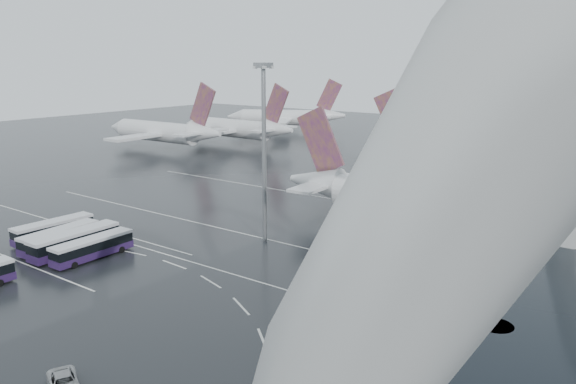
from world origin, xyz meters
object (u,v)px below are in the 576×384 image
Objects in this scene: bus_row_near_a at (53,229)px; gse_cart_belly_b at (471,239)px; floodlight_mast at (264,132)px; bus_row_near_c at (75,241)px; bus_row_near_b at (59,238)px; gse_cart_belly_e at (473,233)px; airliner_gate_c at (548,137)px; jet_remote_west at (164,132)px; airliner_gate_b at (489,157)px; van_curve_a at (64,383)px; jet_remote_mid at (238,129)px; airliner_main at (439,206)px; jet_remote_far at (288,118)px; gse_cart_belly_c at (366,235)px; bus_row_near_d at (92,247)px.

gse_cart_belly_b is (52.35, 36.28, -0.98)m from bus_row_near_a.
bus_row_near_c is at bearing -132.28° from floodlight_mast.
gse_cart_belly_e is at bearing -52.97° from bus_row_near_b.
airliner_gate_c is 1.13× the size of jet_remote_west.
van_curve_a is at bearing -109.64° from airliner_gate_b.
airliner_gate_b is 1.07× the size of airliner_gate_c.
bus_row_near_b is (47.71, -93.42, -3.58)m from jet_remote_mid.
airliner_main is 49.47m from airliner_gate_b.
jet_remote_far is (-8.63, 39.04, -0.01)m from jet_remote_mid.
gse_cart_belly_c is (11.83, 10.22, -16.08)m from floodlight_mast.
airliner_gate_c is 155.45m from van_curve_a.
floodlight_mast reaches higher than gse_cart_belly_c.
airliner_main reaches higher than bus_row_near_a.
bus_row_near_c is at bearing -99.35° from bus_row_near_a.
airliner_gate_c is 104.23m from gse_cart_belly_c.
gse_cart_belly_b is at bearing 11.73° from van_curve_a.
bus_row_near_b is 4.95× the size of gse_cart_belly_c.
bus_row_near_c is (51.42, -93.31, -3.42)m from jet_remote_mid.
floodlight_mast is (18.49, 20.33, 14.96)m from bus_row_near_c.
airliner_gate_c is 10.58× the size of van_curve_a.
floodlight_mast reaches higher than van_curve_a.
airliner_gate_c reaches higher than gse_cart_belly_e.
van_curve_a is (89.95, -153.06, -4.51)m from jet_remote_far.
jet_remote_west is 3.57× the size of bus_row_near_c.
floodlight_mast is at bearing 41.00° from van_curve_a.
airliner_gate_b is at bearing -20.68° from bus_row_near_c.
gse_cart_belly_c is (-13.89, -7.35, -0.00)m from gse_cart_belly_b.
jet_remote_mid is at bearing 133.77° from floodlight_mast.
bus_row_near_c is at bearing -136.14° from gse_cart_belly_e.
jet_remote_west is 3.96× the size of bus_row_near_d.
bus_row_near_b is (-34.70, -87.88, -3.50)m from airliner_gate_b.
airliner_gate_c is at bearing -20.11° from bus_row_near_b.
jet_remote_far reaches higher than bus_row_near_c.
gse_cart_belly_b reaches higher than gse_cart_belly_e.
van_curve_a is (38.05, -22.33, -0.96)m from bus_row_near_a.
bus_row_near_a is at bearing 126.63° from jet_remote_west.
jet_remote_west is at bearing 39.61° from bus_row_near_a.
floodlight_mast is (81.18, -51.79, 11.36)m from jet_remote_west.
jet_remote_mid is at bearing 74.62° from jet_remote_far.
airliner_main is 54.83m from bus_row_near_c.
bus_row_near_c reaches higher than bus_row_near_a.
airliner_gate_c is at bearing 67.53° from airliner_gate_b.
airliner_gate_c is at bearing -152.81° from jet_remote_mid.
bus_row_near_d is (-29.87, -134.47, -3.19)m from airliner_gate_c.
airliner_gate_b is 51.79m from gse_cart_belly_b.
floodlight_mast reaches higher than airliner_gate_c.
bus_row_near_c reaches higher than bus_row_near_b.
jet_remote_west is (-96.48, -62.52, 0.58)m from airliner_gate_c.
airliner_gate_b is 94.69m from bus_row_near_a.
floodlight_mast is at bearing -51.92° from bus_row_near_b.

